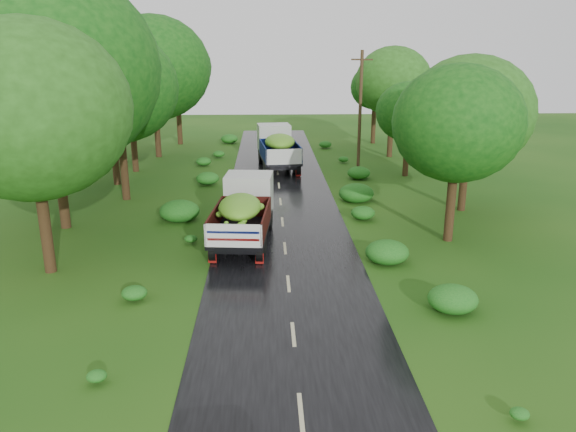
{
  "coord_description": "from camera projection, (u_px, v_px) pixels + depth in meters",
  "views": [
    {
      "loc": [
        -0.8,
        -16.13,
        8.93
      ],
      "look_at": [
        0.12,
        7.53,
        1.7
      ],
      "focal_mm": 35.0,
      "sensor_mm": 36.0,
      "label": 1
    }
  ],
  "objects": [
    {
      "name": "utility_pole",
      "position": [
        360.0,
        111.0,
        39.99
      ],
      "size": [
        1.47,
        0.55,
        8.61
      ],
      "rotation": [
        0.0,
        0.0,
        -0.3
      ],
      "color": "#382616",
      "rests_on": "ground"
    },
    {
      "name": "ground",
      "position": [
        293.0,
        335.0,
        18.05
      ],
      "size": [
        120.0,
        120.0,
        0.0
      ],
      "primitive_type": "plane",
      "color": "#16440E",
      "rests_on": "ground"
    },
    {
      "name": "shrubs",
      "position": [
        281.0,
        205.0,
        31.33
      ],
      "size": [
        11.9,
        44.0,
        0.7
      ],
      "color": "#165E18",
      "rests_on": "ground"
    },
    {
      "name": "road_lines",
      "position": [
        287.0,
        264.0,
        23.78
      ],
      "size": [
        0.12,
        69.6,
        0.0
      ],
      "color": "#BFB78C",
      "rests_on": "road"
    },
    {
      "name": "road",
      "position": [
        287.0,
        274.0,
        22.82
      ],
      "size": [
        6.5,
        80.0,
        0.02
      ],
      "primitive_type": "cube",
      "color": "black",
      "rests_on": "ground"
    },
    {
      "name": "trees_left",
      "position": [
        116.0,
        79.0,
        34.79
      ],
      "size": [
        6.28,
        34.8,
        9.92
      ],
      "color": "black",
      "rests_on": "ground"
    },
    {
      "name": "truck_near",
      "position": [
        244.0,
        209.0,
        26.28
      ],
      "size": [
        2.92,
        6.82,
        2.79
      ],
      "rotation": [
        0.0,
        0.0,
        -0.09
      ],
      "color": "black",
      "rests_on": "ground"
    },
    {
      "name": "truck_far",
      "position": [
        277.0,
        146.0,
        42.09
      ],
      "size": [
        3.25,
        7.37,
        3.0
      ],
      "rotation": [
        0.0,
        0.0,
        0.1
      ],
      "color": "black",
      "rests_on": "ground"
    },
    {
      "name": "trees_right",
      "position": [
        418.0,
        101.0,
        36.91
      ],
      "size": [
        5.91,
        30.92,
        7.74
      ],
      "color": "black",
      "rests_on": "ground"
    }
  ]
}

